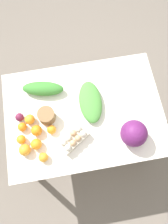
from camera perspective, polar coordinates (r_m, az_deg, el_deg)
ground_plane at (r=2.36m, az=0.00°, el=-5.60°), size 8.00×8.00×0.00m
dining_table at (r=1.75m, az=0.00°, el=-1.26°), size 1.20×0.85×0.73m
cabbage_purple at (r=1.55m, az=12.90°, el=-5.48°), size 0.19×0.19×0.19m
egg_carton at (r=1.56m, az=-2.83°, el=-6.96°), size 0.25×0.21×0.09m
paper_bag at (r=1.61m, az=-9.72°, el=-1.00°), size 0.12×0.12×0.10m
greens_bunch_chard at (r=1.64m, az=1.70°, el=2.68°), size 0.18×0.34×0.08m
greens_bunch_dandelion at (r=1.70m, az=-10.67°, el=6.00°), size 0.33×0.17×0.09m
beet_root at (r=1.68m, az=-16.49°, el=-1.30°), size 0.06×0.06×0.06m
orange_0 at (r=1.61m, az=-12.27°, el=-4.75°), size 0.08×0.08×0.08m
orange_1 at (r=1.65m, az=-15.84°, el=-3.77°), size 0.06×0.06×0.06m
orange_2 at (r=1.63m, az=-16.08°, el=-6.92°), size 0.07×0.07×0.07m
orange_3 at (r=1.60m, az=-8.47°, el=-4.57°), size 0.07×0.07×0.07m
orange_4 at (r=1.60m, az=-15.20°, el=-9.53°), size 0.08×0.08×0.08m
orange_5 at (r=1.57m, az=-10.56°, el=-11.56°), size 0.07×0.07×0.07m
orange_6 at (r=1.59m, az=-12.35°, el=-8.20°), size 0.08×0.08×0.08m
orange_7 at (r=1.65m, az=-13.99°, el=-1.86°), size 0.07×0.07×0.07m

